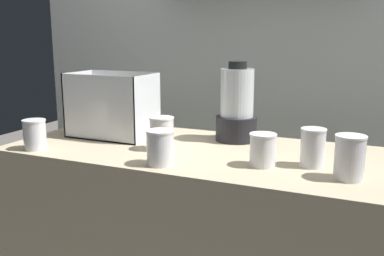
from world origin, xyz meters
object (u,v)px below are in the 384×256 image
Objects in this scene: blender_pitcher at (237,108)px; juice_cup_orange_rightmost at (349,160)px; juice_cup_pomegranate_left at (162,135)px; juice_cup_orange_far_right at (313,150)px; juice_cup_carrot_right at (263,152)px; juice_cup_beet_far_left at (35,136)px; juice_cup_carrot_middle at (160,150)px; carrot_display_bin at (113,116)px.

juice_cup_orange_rightmost is (0.47, -0.34, -0.07)m from blender_pitcher.
juice_cup_orange_far_right is at bearing 1.10° from juice_cup_pomegranate_left.
juice_cup_orange_far_right reaches higher than juice_cup_carrot_right.
juice_cup_beet_far_left reaches higher than juice_cup_carrot_right.
blender_pitcher is 0.58m from juice_cup_orange_rightmost.
juice_cup_orange_rightmost is (0.67, -0.08, 0.00)m from juice_cup_pomegranate_left.
juice_cup_carrot_middle is 0.50m from juice_cup_orange_far_right.
juice_cup_beet_far_left is 0.84× the size of juice_cup_orange_rightmost.
blender_pitcher is 2.38× the size of juice_cup_orange_rightmost.
carrot_display_bin is 2.79× the size of juice_cup_pomegranate_left.
juice_cup_carrot_right is 0.27m from juice_cup_orange_rightmost.
juice_cup_carrot_right is (0.32, 0.12, -0.00)m from juice_cup_carrot_middle.
juice_cup_orange_rightmost is at bearing 5.62° from juice_cup_beet_far_left.
juice_cup_orange_rightmost reaches higher than juice_cup_orange_far_right.
carrot_display_bin is 0.72m from juice_cup_carrot_right.
juice_cup_orange_far_right is at bearing 21.77° from juice_cup_carrot_right.
juice_cup_orange_rightmost is (0.97, -0.20, -0.03)m from carrot_display_bin.
juice_cup_carrot_right is (0.19, -0.31, -0.08)m from blender_pitcher.
juice_cup_pomegranate_left reaches higher than juice_cup_carrot_middle.
juice_cup_pomegranate_left is at bearing 172.91° from juice_cup_carrot_right.
juice_cup_orange_far_right reaches higher than juice_cup_beet_far_left.
blender_pitcher is 2.57× the size of juice_cup_pomegranate_left.
juice_cup_orange_rightmost is at bearing 9.25° from juice_cup_carrot_middle.
blender_pitcher is 0.37m from juice_cup_carrot_right.
juice_cup_carrot_right is 0.16m from juice_cup_orange_far_right.
juice_cup_beet_far_left is at bearing -145.48° from blender_pitcher.
blender_pitcher reaches higher than carrot_display_bin.
carrot_display_bin reaches higher than juice_cup_orange_rightmost.
juice_cup_orange_rightmost is (0.59, 0.10, 0.01)m from juice_cup_carrot_middle.
juice_cup_beet_far_left is 0.89× the size of juice_cup_orange_far_right.
blender_pitcher reaches higher than juice_cup_pomegranate_left.
juice_cup_beet_far_left is 1.04× the size of juice_cup_carrot_right.
carrot_display_bin reaches higher than juice_cup_carrot_right.
carrot_display_bin is 0.48m from juice_cup_carrot_middle.
blender_pitcher is at bearing 144.08° from juice_cup_orange_rightmost.
juice_cup_pomegranate_left is (0.29, -0.12, -0.03)m from carrot_display_bin.
juice_cup_pomegranate_left is at bearing -21.94° from carrot_display_bin.
juice_cup_pomegranate_left is 0.93× the size of juice_cup_orange_rightmost.
juice_cup_carrot_middle is (0.09, -0.17, -0.01)m from juice_cup_pomegranate_left.
blender_pitcher reaches higher than juice_cup_orange_far_right.
blender_pitcher is at bearing 74.18° from juice_cup_carrot_middle.
juice_cup_orange_rightmost is (0.12, -0.09, 0.00)m from juice_cup_orange_far_right.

